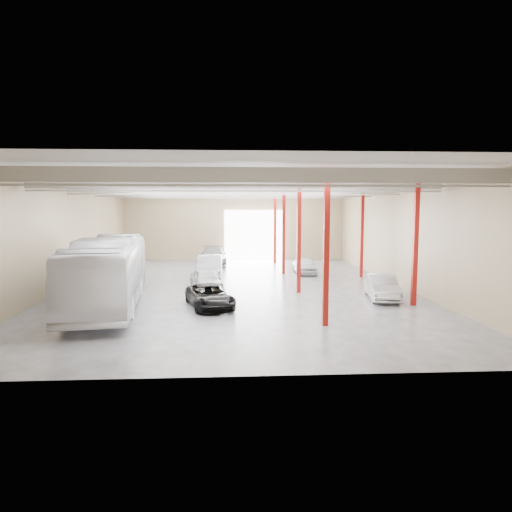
{
  "coord_description": "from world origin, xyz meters",
  "views": [
    {
      "loc": [
        -0.46,
        -29.88,
        5.32
      ],
      "look_at": [
        1.2,
        -0.98,
        2.2
      ],
      "focal_mm": 32.0,
      "sensor_mm": 36.0,
      "label": 1
    }
  ],
  "objects": [
    {
      "name": "car_right_far",
      "position": [
        5.5,
        6.04,
        0.67
      ],
      "size": [
        1.62,
        3.95,
        1.34
      ],
      "primitive_type": "imported",
      "rotation": [
        0.0,
        0.0,
        0.01
      ],
      "color": "silver",
      "rests_on": "ground"
    },
    {
      "name": "coach_bus",
      "position": [
        -7.01,
        -5.1,
        1.85
      ],
      "size": [
        4.73,
        13.53,
        3.69
      ],
      "primitive_type": "imported",
      "rotation": [
        0.0,
        0.0,
        0.13
      ],
      "color": "white",
      "rests_on": "ground"
    },
    {
      "name": "car_row_b",
      "position": [
        -2.0,
        4.5,
        0.85
      ],
      "size": [
        1.82,
        5.16,
        1.7
      ],
      "primitive_type": "imported",
      "rotation": [
        0.0,
        0.0,
        0.0
      ],
      "color": "silver",
      "rests_on": "ground"
    },
    {
      "name": "car_row_c",
      "position": [
        -2.0,
        12.0,
        0.81
      ],
      "size": [
        2.56,
        5.71,
        1.63
      ],
      "primitive_type": "imported",
      "rotation": [
        0.0,
        0.0,
        0.05
      ],
      "color": "gray",
      "rests_on": "ground"
    },
    {
      "name": "car_right_near",
      "position": [
        8.3,
        -4.32,
        0.72
      ],
      "size": [
        2.11,
        4.52,
        1.43
      ],
      "primitive_type": "imported",
      "rotation": [
        0.0,
        0.0,
        -0.14
      ],
      "color": "silver",
      "rests_on": "ground"
    },
    {
      "name": "black_sedan",
      "position": [
        -1.54,
        -6.0,
        0.61
      ],
      "size": [
        3.09,
        4.76,
        1.22
      ],
      "primitive_type": "imported",
      "rotation": [
        0.0,
        0.0,
        0.26
      ],
      "color": "black",
      "rests_on": "ground"
    },
    {
      "name": "depot_shell",
      "position": [
        0.13,
        0.48,
        4.98
      ],
      "size": [
        22.12,
        32.12,
        7.06
      ],
      "color": "#404044",
      "rests_on": "ground"
    },
    {
      "name": "car_row_a",
      "position": [
        -2.0,
        -0.8,
        0.69
      ],
      "size": [
        2.61,
        4.33,
        1.38
      ],
      "primitive_type": "imported",
      "rotation": [
        0.0,
        0.0,
        0.26
      ],
      "color": "silver",
      "rests_on": "ground"
    }
  ]
}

